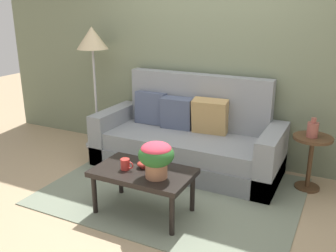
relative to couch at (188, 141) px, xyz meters
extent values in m
plane|color=tan|center=(0.13, -0.84, -0.33)|extent=(14.00, 14.00, 0.00)
cube|color=slate|center=(0.13, 0.46, 1.09)|extent=(6.40, 0.12, 2.83)
cube|color=gray|center=(0.13, -0.65, -0.32)|extent=(2.52, 1.87, 0.01)
cube|color=slate|center=(0.01, -0.08, -0.21)|extent=(2.16, 0.86, 0.23)
cube|color=gray|center=(0.01, -0.10, 0.00)|extent=(1.77, 0.78, 0.19)
cube|color=gray|center=(0.01, 0.28, 0.32)|extent=(1.77, 0.16, 0.86)
cube|color=gray|center=(-0.97, -0.08, -0.02)|extent=(0.19, 0.86, 0.62)
cube|color=gray|center=(0.99, -0.08, -0.02)|extent=(0.19, 0.86, 0.62)
cube|color=#4C5670|center=(-0.57, 0.14, 0.30)|extent=(0.40, 0.16, 0.41)
cube|color=#4C5670|center=(-0.19, 0.11, 0.28)|extent=(0.39, 0.23, 0.39)
cube|color=tan|center=(0.23, 0.11, 0.30)|extent=(0.42, 0.26, 0.42)
cylinder|color=black|center=(-0.34, -1.36, -0.14)|extent=(0.05, 0.05, 0.38)
cylinder|color=black|center=(0.46, -1.36, -0.14)|extent=(0.05, 0.05, 0.38)
cylinder|color=black|center=(-0.34, -0.92, -0.14)|extent=(0.05, 0.05, 0.38)
cylinder|color=black|center=(0.46, -0.92, -0.14)|extent=(0.05, 0.05, 0.38)
cube|color=black|center=(0.06, -1.14, 0.08)|extent=(0.90, 0.54, 0.05)
cylinder|color=#4C331E|center=(1.36, 0.05, -0.32)|extent=(0.26, 0.26, 0.03)
cylinder|color=#4C331E|center=(1.36, 0.05, -0.04)|extent=(0.05, 0.05, 0.53)
cylinder|color=#4C331E|center=(1.36, 0.05, 0.24)|extent=(0.39, 0.39, 0.03)
cylinder|color=#B2B2B7|center=(-1.38, 0.09, -0.31)|extent=(0.35, 0.35, 0.03)
cylinder|color=#B2B2B7|center=(-1.38, 0.09, 0.34)|extent=(0.03, 0.03, 1.29)
cone|color=#C6B289|center=(-1.38, 0.09, 1.13)|extent=(0.40, 0.40, 0.28)
cylinder|color=#A36B4C|center=(0.23, -1.21, 0.17)|extent=(0.19, 0.19, 0.14)
ellipsoid|color=#286028|center=(0.23, -1.21, 0.31)|extent=(0.31, 0.31, 0.21)
ellipsoid|color=#DB384C|center=(0.23, -1.21, 0.36)|extent=(0.26, 0.26, 0.11)
cylinder|color=red|center=(-0.10, -1.19, 0.15)|extent=(0.08, 0.08, 0.10)
torus|color=red|center=(-0.04, -1.19, 0.15)|extent=(0.07, 0.01, 0.07)
cylinder|color=#B2382D|center=(0.03, -1.09, 0.11)|extent=(0.05, 0.05, 0.02)
ellipsoid|color=#B2382D|center=(0.03, -1.09, 0.14)|extent=(0.12, 0.12, 0.05)
cylinder|color=#934C42|center=(1.35, 0.03, 0.33)|extent=(0.11, 0.11, 0.15)
cylinder|color=#934C42|center=(1.35, 0.03, 0.43)|extent=(0.05, 0.05, 0.05)
camera|label=1|loc=(1.65, -3.80, 1.53)|focal=40.01mm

